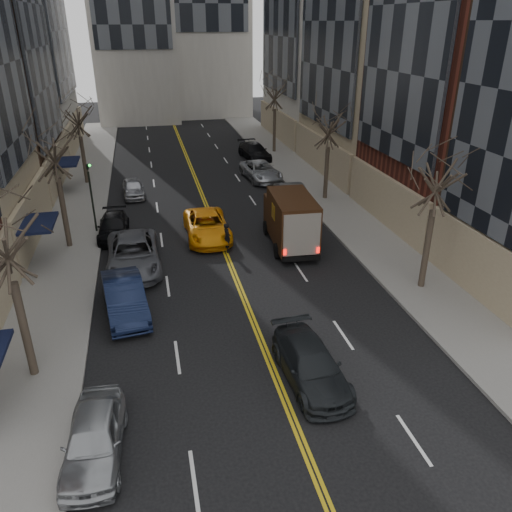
{
  "coord_description": "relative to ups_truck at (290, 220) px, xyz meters",
  "views": [
    {
      "loc": [
        -4.01,
        -8.46,
        12.07
      ],
      "look_at": [
        0.59,
        11.93,
        2.2
      ],
      "focal_mm": 35.0,
      "sensor_mm": 36.0,
      "label": 1
    }
  ],
  "objects": [
    {
      "name": "sidewalk_left",
      "position": [
        -12.88,
        9.54,
        -1.53
      ],
      "size": [
        4.0,
        66.0,
        0.15
      ],
      "primitive_type": "cube",
      "color": "slate",
      "rests_on": "ground"
    },
    {
      "name": "sidewalk_right",
      "position": [
        5.12,
        9.54,
        -1.53
      ],
      "size": [
        4.0,
        66.0,
        0.15
      ],
      "primitive_type": "cube",
      "color": "slate",
      "rests_on": "ground"
    },
    {
      "name": "tree_lf_mid",
      "position": [
        -12.68,
        2.54,
        4.99
      ],
      "size": [
        3.2,
        3.2,
        8.91
      ],
      "color": "#382D23",
      "rests_on": "sidewalk_left"
    },
    {
      "name": "tree_lf_far",
      "position": [
        -12.68,
        15.54,
        4.42
      ],
      "size": [
        3.2,
        3.2,
        8.12
      ],
      "color": "#382D23",
      "rests_on": "sidewalk_left"
    },
    {
      "name": "tree_rt_near",
      "position": [
        4.92,
        -6.46,
        4.85
      ],
      "size": [
        3.2,
        3.2,
        8.71
      ],
      "color": "#382D23",
      "rests_on": "sidewalk_right"
    },
    {
      "name": "tree_rt_mid",
      "position": [
        4.92,
        7.54,
        4.56
      ],
      "size": [
        3.2,
        3.2,
        8.32
      ],
      "color": "#382D23",
      "rests_on": "sidewalk_right"
    },
    {
      "name": "tree_rt_far",
      "position": [
        4.92,
        22.54,
        5.13
      ],
      "size": [
        3.2,
        3.2,
        9.11
      ],
      "color": "#382D23",
      "rests_on": "sidewalk_right"
    },
    {
      "name": "traffic_signal",
      "position": [
        -11.28,
        4.54,
        1.21
      ],
      "size": [
        0.29,
        0.26,
        4.7
      ],
      "color": "black",
      "rests_on": "sidewalk_left"
    },
    {
      "name": "ups_truck",
      "position": [
        0.0,
        0.0,
        0.0
      ],
      "size": [
        2.67,
        5.95,
        3.19
      ],
      "rotation": [
        0.0,
        0.0,
        -0.06
      ],
      "color": "black",
      "rests_on": "ground"
    },
    {
      "name": "observer_sedan",
      "position": [
        -2.68,
        -11.94,
        -0.92
      ],
      "size": [
        2.17,
        4.85,
        1.38
      ],
      "rotation": [
        0.0,
        0.0,
        0.05
      ],
      "color": "black",
      "rests_on": "ground"
    },
    {
      "name": "taxi",
      "position": [
        -4.59,
        2.26,
        -0.84
      ],
      "size": [
        2.57,
        5.53,
        1.53
      ],
      "primitive_type": "imported",
      "rotation": [
        0.0,
        0.0,
        -0.01
      ],
      "color": "orange",
      "rests_on": "ground"
    },
    {
      "name": "pedestrian",
      "position": [
        -3.74,
        -0.01,
        -0.74
      ],
      "size": [
        0.51,
        0.69,
        1.74
      ],
      "primitive_type": "imported",
      "rotation": [
        0.0,
        0.0,
        1.73
      ],
      "color": "black",
      "rests_on": "ground"
    },
    {
      "name": "parked_lf_a",
      "position": [
        -10.18,
        -13.91,
        -0.89
      ],
      "size": [
        1.97,
        4.31,
        1.43
      ],
      "primitive_type": "imported",
      "rotation": [
        0.0,
        0.0,
        -0.07
      ],
      "color": "#A2A6AA",
      "rests_on": "ground"
    },
    {
      "name": "parked_lf_b",
      "position": [
        -9.37,
        -5.61,
        -0.8
      ],
      "size": [
        2.32,
        5.06,
        1.61
      ],
      "primitive_type": "imported",
      "rotation": [
        0.0,
        0.0,
        0.13
      ],
      "color": "#111A36",
      "rests_on": "ground"
    },
    {
      "name": "parked_lf_c",
      "position": [
        -8.98,
        -1.02,
        -0.78
      ],
      "size": [
        2.83,
        5.96,
        1.64
      ],
      "primitive_type": "imported",
      "rotation": [
        0.0,
        0.0,
        0.02
      ],
      "color": "#55575E",
      "rests_on": "ground"
    },
    {
      "name": "parked_lf_d",
      "position": [
        -10.18,
        3.74,
        -0.97
      ],
      "size": [
        1.89,
        4.41,
        1.27
      ],
      "primitive_type": "imported",
      "rotation": [
        0.0,
        0.0,
        -0.03
      ],
      "color": "black",
      "rests_on": "ground"
    },
    {
      "name": "parked_lf_e",
      "position": [
        -8.98,
        11.46,
        -0.95
      ],
      "size": [
        1.8,
        3.94,
        1.31
      ],
      "primitive_type": "imported",
      "rotation": [
        0.0,
        0.0,
        0.07
      ],
      "color": "#ADAFB5",
      "rests_on": "ground"
    },
    {
      "name": "parked_rt_a",
      "position": [
        2.09,
        6.32,
        -0.81
      ],
      "size": [
        1.77,
        4.87,
        1.59
      ],
      "primitive_type": "imported",
      "rotation": [
        0.0,
        0.0,
        0.02
      ],
      "color": "#494C50",
      "rests_on": "ground"
    },
    {
      "name": "parked_rt_b",
      "position": [
        1.45,
        13.67,
        -0.87
      ],
      "size": [
        3.03,
        5.57,
        1.48
      ],
      "primitive_type": "imported",
      "rotation": [
        0.0,
        0.0,
        0.11
      ],
      "color": "#B0B4B8",
      "rests_on": "ground"
    },
    {
      "name": "parked_rt_c",
      "position": [
        2.42,
        20.43,
        -0.86
      ],
      "size": [
        2.71,
        5.39,
        1.5
      ],
      "primitive_type": "imported",
      "rotation": [
        0.0,
        0.0,
        0.12
      ],
      "color": "black",
      "rests_on": "ground"
    }
  ]
}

